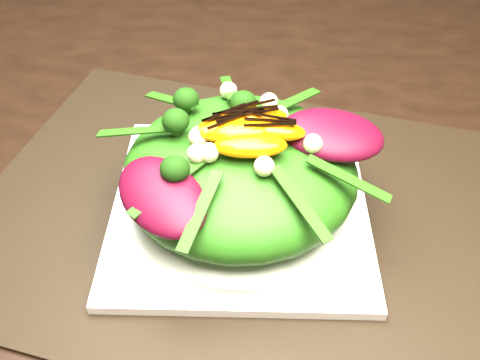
# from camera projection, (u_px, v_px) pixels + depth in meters

# --- Properties ---
(dining_table) EXTENTS (1.60, 0.90, 0.75)m
(dining_table) POSITION_uv_depth(u_px,v_px,m) (4.00, 129.00, 0.72)
(dining_table) COLOR black
(dining_table) RESTS_ON floor
(placemat) EXTENTS (0.61, 0.51, 0.00)m
(placemat) POSITION_uv_depth(u_px,v_px,m) (240.00, 211.00, 0.58)
(placemat) COLOR black
(placemat) RESTS_ON dining_table
(plate_base) EXTENTS (0.28, 0.28, 0.01)m
(plate_base) POSITION_uv_depth(u_px,v_px,m) (240.00, 207.00, 0.58)
(plate_base) COLOR silver
(plate_base) RESTS_ON placemat
(salad_bowl) EXTENTS (0.27, 0.27, 0.02)m
(salad_bowl) POSITION_uv_depth(u_px,v_px,m) (240.00, 197.00, 0.57)
(salad_bowl) COLOR white
(salad_bowl) RESTS_ON plate_base
(lettuce_mound) EXTENTS (0.23, 0.23, 0.08)m
(lettuce_mound) POSITION_uv_depth(u_px,v_px,m) (240.00, 170.00, 0.54)
(lettuce_mound) COLOR #265E11
(lettuce_mound) RESTS_ON salad_bowl
(radicchio_leaf) EXTENTS (0.10, 0.06, 0.02)m
(radicchio_leaf) POSITION_uv_depth(u_px,v_px,m) (333.00, 135.00, 0.52)
(radicchio_leaf) COLOR #3C0616
(radicchio_leaf) RESTS_ON lettuce_mound
(orange_segment) EXTENTS (0.07, 0.03, 0.02)m
(orange_segment) POSITION_uv_depth(u_px,v_px,m) (234.00, 109.00, 0.54)
(orange_segment) COLOR orange
(orange_segment) RESTS_ON lettuce_mound
(broccoli_floret) EXTENTS (0.04, 0.04, 0.04)m
(broccoli_floret) POSITION_uv_depth(u_px,v_px,m) (196.00, 101.00, 0.54)
(broccoli_floret) COLOR #153209
(broccoli_floret) RESTS_ON lettuce_mound
(macadamia_nut) EXTENTS (0.02, 0.02, 0.02)m
(macadamia_nut) POSITION_uv_depth(u_px,v_px,m) (275.00, 169.00, 0.48)
(macadamia_nut) COLOR #FFE7B3
(macadamia_nut) RESTS_ON lettuce_mound
(balsamic_drizzle) EXTENTS (0.04, 0.01, 0.00)m
(balsamic_drizzle) POSITION_uv_depth(u_px,v_px,m) (234.00, 101.00, 0.53)
(balsamic_drizzle) COLOR black
(balsamic_drizzle) RESTS_ON orange_segment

